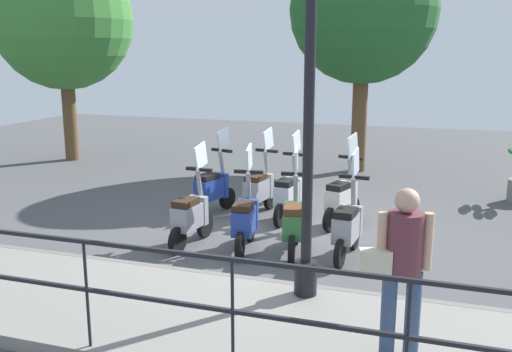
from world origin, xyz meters
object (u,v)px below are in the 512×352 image
Objects in this scene: pedestrian_with_bag at (401,260)px; scooter_near_2 at (245,219)px; tree_large at (63,21)px; scooter_far_2 at (259,189)px; scooter_near_0 at (348,226)px; scooter_far_1 at (289,194)px; scooter_near_3 at (191,215)px; scooter_near_1 at (294,222)px; scooter_far_3 at (213,188)px; lamp_post_near at (308,136)px; scooter_far_0 at (342,198)px; tree_distant at (364,10)px.

scooter_near_2 is at bearing 27.15° from pedestrian_with_bag.
tree_large reaches higher than scooter_far_2.
scooter_far_1 is (1.51, 1.27, 0.00)m from scooter_near_0.
pedestrian_with_bag is 3.61m from scooter_near_2.
scooter_near_3 is 1.95m from scooter_far_2.
scooter_near_1 and scooter_far_1 have the same top height.
scooter_near_1 and scooter_far_3 have the same top height.
scooter_near_3 is at bearing 54.51° from lamp_post_near.
scooter_near_2 is at bearing -80.02° from scooter_near_3.
lamp_post_near is at bearing -171.43° from scooter_near_1.
scooter_far_0 is 1.00× the size of scooter_far_3.
tree_large reaches higher than scooter_near_1.
scooter_far_2 is (1.83, 0.37, 0.00)m from scooter_near_2.
scooter_near_1 is 1.00× the size of scooter_far_1.
scooter_near_0 and scooter_near_2 have the same top height.
scooter_far_1 is at bearing -72.41° from scooter_far_3.
tree_distant is 3.60× the size of scooter_far_1.
pedestrian_with_bag is 3.24m from scooter_near_1.
tree_distant reaches higher than lamp_post_near.
pedestrian_with_bag is 0.29× the size of tree_large.
lamp_post_near is 2.71× the size of scooter_far_1.
lamp_post_near reaches higher than scooter_far_0.
scooter_near_1 is at bearing 98.67° from scooter_near_0.
scooter_far_0 is (4.28, 1.24, -0.60)m from pedestrian_with_bag.
scooter_near_0 is 1.00× the size of scooter_far_2.
scooter_far_1 and scooter_far_3 have the same top height.
lamp_post_near is at bearing 31.40° from pedestrian_with_bag.
scooter_far_2 is at bearing 3.11° from scooter_near_2.
tree_distant is 5.61m from scooter_far_2.
tree_large is 8.50m from scooter_far_1.
scooter_near_0 is (-5.14, -8.28, -3.15)m from tree_large.
scooter_near_1 is at bearing -178.34° from scooter_far_0.
pedestrian_with_bag is at bearing -158.50° from scooter_near_1.
lamp_post_near is 3.02m from scooter_near_3.
scooter_near_0 is 1.00× the size of scooter_near_3.
pedestrian_with_bag is 4.83m from scooter_far_1.
lamp_post_near is at bearing -143.91° from scooter_far_2.
lamp_post_near reaches higher than scooter_far_2.
scooter_near_2 is 1.87m from scooter_far_2.
scooter_far_0 is at bearing -175.09° from tree_distant.
scooter_near_1 is 1.57m from scooter_near_3.
pedestrian_with_bag is at bearing -133.48° from lamp_post_near.
scooter_near_1 is (2.71, 1.68, -0.60)m from pedestrian_with_bag.
scooter_far_2 is at bearing 25.82° from lamp_post_near.
scooter_near_2 is 1.00× the size of scooter_far_0.
scooter_near_2 is (-5.27, -6.79, -3.15)m from tree_large.
scooter_far_3 is (3.19, 2.46, -1.51)m from lamp_post_near.
scooter_near_0 is 1.00× the size of scooter_near_2.
scooter_far_1 is 1.41m from scooter_far_3.
scooter_far_1 is at bearing 18.17° from lamp_post_near.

